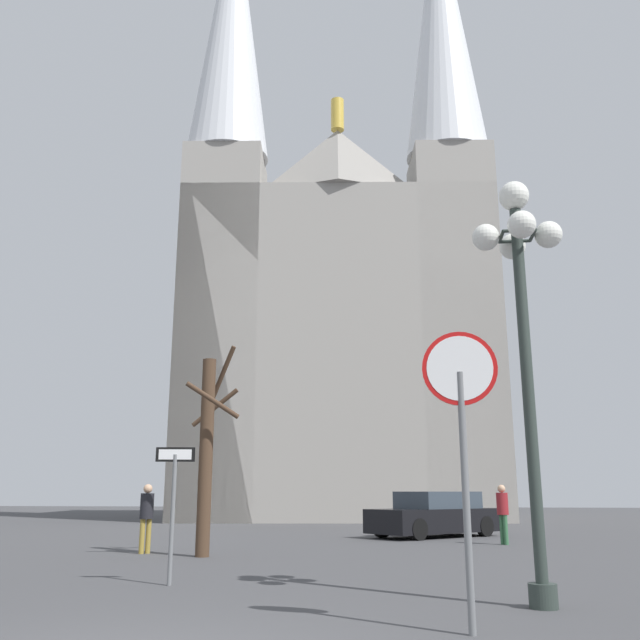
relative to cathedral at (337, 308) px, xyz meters
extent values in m
cube|color=gray|center=(-0.14, 1.23, -3.07)|extent=(17.57, 14.45, 16.81)
pyramid|color=gray|center=(0.47, -4.07, 7.09)|extent=(5.87, 2.64, 3.50)
cylinder|color=gold|center=(0.47, -4.07, 9.74)|extent=(0.70, 0.70, 1.80)
cube|color=gray|center=(-5.67, -3.73, -1.88)|extent=(4.52, 4.52, 19.17)
cone|color=silver|center=(-5.67, -3.73, 16.38)|extent=(4.49, 4.49, 17.36)
cube|color=gray|center=(6.38, -2.34, -1.88)|extent=(4.52, 4.52, 19.17)
cone|color=silver|center=(6.38, -2.34, 16.38)|extent=(4.49, 4.49, 17.36)
cylinder|color=slate|center=(4.31, -29.80, -10.11)|extent=(0.08, 0.08, 2.72)
cylinder|color=red|center=(4.31, -29.80, -8.71)|extent=(0.83, 0.05, 0.83)
cylinder|color=white|center=(4.31, -29.82, -8.71)|extent=(0.73, 0.01, 0.73)
cylinder|color=slate|center=(-0.05, -26.47, -10.46)|extent=(0.07, 0.07, 2.01)
cube|color=black|center=(-0.05, -26.47, -9.46)|extent=(0.63, 0.13, 0.23)
cube|color=white|center=(-0.05, -26.49, -9.46)|extent=(0.53, 0.09, 0.16)
cylinder|color=#2D3833|center=(5.35, -27.99, -8.79)|extent=(0.16, 0.16, 5.37)
cylinder|color=#2D3833|center=(5.35, -27.99, -11.32)|extent=(0.36, 0.36, 0.30)
sphere|color=white|center=(5.35, -27.99, -5.89)|extent=(0.43, 0.43, 0.43)
sphere|color=white|center=(5.78, -27.99, -6.50)|extent=(0.39, 0.39, 0.39)
cylinder|color=#2D3833|center=(5.56, -27.99, -6.50)|extent=(0.05, 0.44, 0.05)
sphere|color=white|center=(5.35, -27.56, -6.50)|extent=(0.39, 0.39, 0.39)
cylinder|color=#2D3833|center=(5.35, -27.78, -6.50)|extent=(0.44, 0.05, 0.05)
sphere|color=white|center=(4.91, -27.99, -6.50)|extent=(0.39, 0.39, 0.39)
cylinder|color=#2D3833|center=(5.13, -27.99, -6.50)|extent=(0.05, 0.44, 0.05)
sphere|color=white|center=(5.35, -28.43, -6.50)|extent=(0.39, 0.39, 0.39)
cylinder|color=#2D3833|center=(5.35, -28.21, -6.50)|extent=(0.44, 0.05, 0.05)
cylinder|color=#473323|center=(-0.94, -21.72, -9.22)|extent=(0.32, 0.32, 4.50)
cylinder|color=#473323|center=(-0.67, -22.26, -8.02)|extent=(1.19, 0.65, 0.82)
cylinder|color=#473323|center=(-0.92, -21.17, -8.06)|extent=(1.16, 0.16, 0.93)
cylinder|color=#473323|center=(-0.71, -21.39, -7.31)|extent=(0.80, 0.60, 1.38)
cube|color=black|center=(4.47, -14.12, -10.95)|extent=(4.46, 4.42, 0.73)
cube|color=#333D47|center=(4.64, -13.97, -10.32)|extent=(2.92, 2.91, 0.54)
cylinder|color=black|center=(3.94, -15.76, -11.15)|extent=(0.61, 0.60, 0.64)
cylinder|color=black|center=(2.82, -14.62, -11.15)|extent=(0.61, 0.60, 0.64)
cylinder|color=black|center=(6.13, -13.63, -11.15)|extent=(0.61, 0.60, 0.64)
cylinder|color=black|center=(5.01, -12.48, -11.15)|extent=(0.61, 0.60, 0.64)
cylinder|color=olive|center=(-2.59, -21.13, -11.07)|extent=(0.12, 0.12, 0.79)
cylinder|color=olive|center=(-2.48, -21.02, -11.07)|extent=(0.12, 0.12, 0.79)
cylinder|color=black|center=(-2.53, -21.08, -10.38)|extent=(0.32, 0.32, 0.59)
sphere|color=tan|center=(-2.53, -21.08, -9.98)|extent=(0.21, 0.21, 0.21)
cylinder|color=#33663F|center=(6.24, -17.09, -11.07)|extent=(0.12, 0.12, 0.79)
cylinder|color=#33663F|center=(6.32, -17.23, -11.07)|extent=(0.12, 0.12, 0.79)
cylinder|color=maroon|center=(6.28, -17.16, -10.38)|extent=(0.32, 0.32, 0.60)
sphere|color=tan|center=(6.28, -17.16, -9.97)|extent=(0.22, 0.22, 0.22)
camera|label=1|loc=(3.71, -37.54, -10.04)|focal=38.80mm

